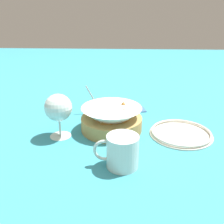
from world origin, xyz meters
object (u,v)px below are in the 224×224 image
at_px(food_basket, 112,119).
at_px(wine_glass, 58,109).
at_px(side_plate, 181,133).
at_px(sauce_cup, 96,108).
at_px(beer_mug, 122,152).

xyz_separation_m(food_basket, wine_glass, (0.17, 0.06, 0.06)).
height_order(food_basket, wine_glass, wine_glass).
distance_m(food_basket, wine_glass, 0.19).
bearing_deg(side_plate, food_basket, -7.87).
height_order(sauce_cup, wine_glass, wine_glass).
bearing_deg(side_plate, beer_mug, 43.30).
bearing_deg(side_plate, sauce_cup, -30.78).
height_order(sauce_cup, side_plate, sauce_cup).
bearing_deg(beer_mug, food_basket, -80.39).
distance_m(food_basket, beer_mug, 0.23).
xyz_separation_m(beer_mug, side_plate, (-0.20, -0.19, -0.04)).
relative_size(sauce_cup, wine_glass, 0.78).
height_order(wine_glass, beer_mug, wine_glass).
bearing_deg(beer_mug, wine_glass, -37.80).
relative_size(sauce_cup, beer_mug, 0.95).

